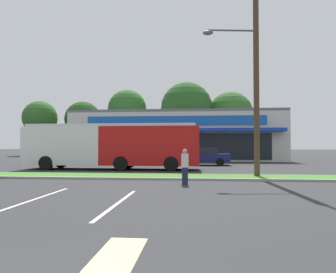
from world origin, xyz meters
name	(u,v)px	position (x,y,z in m)	size (l,w,h in m)	color
grass_median	(149,176)	(0.00, 14.00, 0.06)	(56.00, 2.20, 0.12)	#427A2D
curb_lip	(145,179)	(0.00, 12.78, 0.06)	(56.00, 0.24, 0.12)	#99968C
parking_stripe_1	(35,199)	(-2.66, 7.08, 0.00)	(0.12, 4.80, 0.01)	silver
parking_stripe_2	(118,203)	(0.20, 6.66, 0.00)	(0.12, 4.80, 0.01)	silver
lot_arrow	(119,253)	(1.31, 2.46, 0.00)	(0.70, 1.60, 0.01)	beige
storefront_building	(179,137)	(0.31, 36.47, 2.83)	(23.97, 14.28, 5.65)	beige
tree_far_left	(40,118)	(-23.64, 46.58, 6.32)	(5.67, 5.67, 9.18)	#473323
tree_left	(83,120)	(-15.92, 45.90, 5.92)	(5.86, 5.86, 8.87)	#473323
tree_mid_left	(127,109)	(-8.59, 46.11, 7.59)	(6.22, 6.22, 10.72)	#473323
tree_mid	(187,108)	(1.11, 43.83, 7.35)	(7.83, 7.83, 11.28)	#473323
tree_mid_right	(230,114)	(7.82, 45.22, 6.50)	(6.90, 6.90, 9.97)	#473323
utility_pole	(254,69)	(5.65, 14.15, 5.85)	(3.08, 2.40, 10.99)	#4C3826
city_bus	(112,145)	(-3.49, 19.11, 1.77)	(12.57, 2.72, 3.25)	#B71414
car_2	(204,156)	(3.20, 24.41, 0.78)	(4.57, 1.95, 1.53)	navy
car_4	(50,156)	(-11.38, 25.60, 0.73)	(4.76, 1.93, 1.38)	#9E998C
pedestrian_by_pole	(185,167)	(2.06, 11.15, 0.79)	(0.32, 0.32, 1.58)	#1E2338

